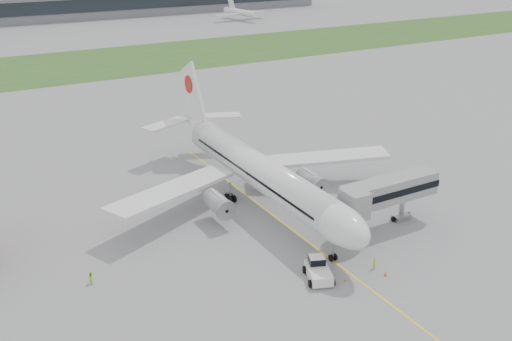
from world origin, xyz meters
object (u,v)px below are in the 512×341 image
pushback_tug (318,270)px  ground_crew_near (374,263)px  jet_bridge (385,192)px  airliner (255,168)px

pushback_tug → ground_crew_near: bearing=7.2°
jet_bridge → airliner: bearing=124.4°
airliner → ground_crew_near: airliner is taller
airliner → pushback_tug: airliner is taller
ground_crew_near → airliner: bearing=-101.4°
jet_bridge → ground_crew_near: 11.91m
airliner → jet_bridge: bearing=-55.6°
ground_crew_near → jet_bridge: bearing=-155.4°
jet_bridge → ground_crew_near: bearing=-136.1°
pushback_tug → ground_crew_near: (7.18, -1.83, -0.31)m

